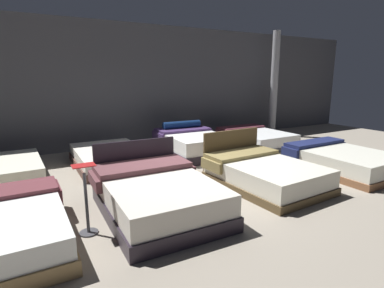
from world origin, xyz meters
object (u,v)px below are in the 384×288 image
at_px(bed_2, 263,173).
at_px(bed_3, 342,160).
at_px(bed_6, 192,143).
at_px(bed_4, 1,172).
at_px(bed_5, 110,157).
at_px(support_pillar, 274,85).
at_px(price_sign, 87,208).
at_px(bed_7, 255,138).
at_px(bed_1, 157,194).

height_order(bed_2, bed_3, bed_2).
relative_size(bed_2, bed_6, 1.04).
bearing_deg(bed_4, bed_5, -0.12).
height_order(bed_5, bed_6, bed_6).
bearing_deg(bed_4, support_pillar, 5.34).
distance_m(bed_2, price_sign, 3.25).
xyz_separation_m(bed_4, bed_7, (6.48, 0.06, 0.02)).
relative_size(price_sign, support_pillar, 0.27).
xyz_separation_m(bed_4, price_sign, (1.08, -2.95, 0.16)).
xyz_separation_m(bed_2, support_pillar, (3.77, 3.76, 1.51)).
bearing_deg(price_sign, bed_1, 9.35).
xyz_separation_m(bed_1, bed_2, (2.20, 0.10, -0.04)).
height_order(bed_5, support_pillar, support_pillar).
bearing_deg(bed_5, support_pillar, 9.69).
height_order(bed_3, bed_5, bed_3).
distance_m(bed_3, bed_4, 7.05).
distance_m(bed_5, price_sign, 3.21).
bearing_deg(bed_4, bed_2, -34.00).
relative_size(bed_3, bed_4, 1.05).
bearing_deg(price_sign, bed_2, 4.86).
relative_size(bed_3, support_pillar, 0.60).
relative_size(bed_1, price_sign, 2.31).
bearing_deg(bed_5, price_sign, -108.97).
xyz_separation_m(bed_5, bed_7, (4.34, -0.02, 0.02)).
distance_m(bed_5, bed_6, 2.18).
xyz_separation_m(bed_2, bed_3, (2.14, -0.14, -0.01)).
bearing_deg(price_sign, bed_6, 42.96).
relative_size(bed_1, bed_6, 1.04).
bearing_deg(bed_5, bed_2, -51.38).
xyz_separation_m(bed_2, bed_6, (-0.01, 2.73, 0.05)).
relative_size(bed_4, price_sign, 2.14).
bearing_deg(bed_1, bed_6, 53.39).
bearing_deg(bed_2, bed_4, 145.12).
xyz_separation_m(bed_3, bed_7, (0.02, 2.87, -0.01)).
distance_m(bed_3, price_sign, 5.38).
xyz_separation_m(bed_1, support_pillar, (5.97, 3.86, 1.47)).
xyz_separation_m(bed_4, bed_5, (2.14, 0.08, -0.00)).
height_order(bed_4, support_pillar, support_pillar).
xyz_separation_m(bed_2, bed_4, (-4.32, 2.68, -0.05)).
bearing_deg(support_pillar, bed_7, -147.68).
relative_size(bed_3, bed_5, 0.98).
xyz_separation_m(bed_1, bed_5, (0.01, 2.86, -0.09)).
bearing_deg(bed_2, bed_7, 48.60).
height_order(bed_1, bed_3, bed_1).
bearing_deg(bed_3, bed_5, 145.55).
bearing_deg(bed_6, bed_5, -179.35).
relative_size(bed_1, support_pillar, 0.62).
bearing_deg(bed_2, price_sign, -178.27).
bearing_deg(bed_2, bed_6, 87.03).
xyz_separation_m(bed_4, support_pillar, (8.09, 1.08, 1.56)).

